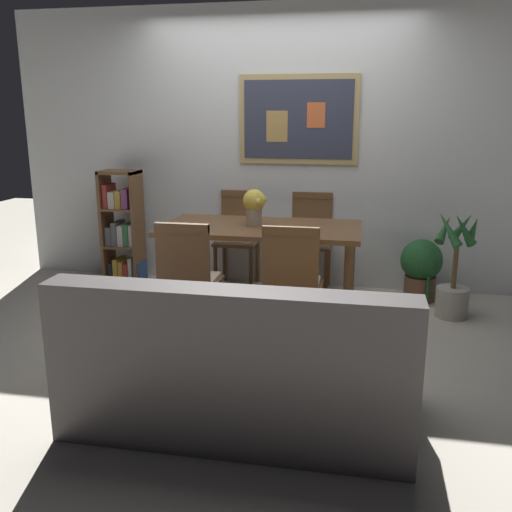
{
  "coord_description": "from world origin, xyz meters",
  "views": [
    {
      "loc": [
        0.81,
        -3.94,
        1.63
      ],
      "look_at": [
        0.07,
        -0.16,
        0.65
      ],
      "focal_mm": 39.34,
      "sensor_mm": 36.0,
      "label": 1
    }
  ],
  "objects_px": {
    "potted_ivy": "(421,267)",
    "flower_vase": "(254,205)",
    "bookshelf": "(123,233)",
    "dining_table": "(261,237)",
    "leather_couch": "(239,370)",
    "dining_chair_far_left": "(239,230)",
    "potted_palm": "(454,278)",
    "dining_chair_far_right": "(311,233)",
    "dining_chair_near_left": "(188,272)",
    "dining_chair_near_right": "(292,277)"
  },
  "relations": [
    {
      "from": "potted_ivy",
      "to": "flower_vase",
      "type": "bearing_deg",
      "value": -158.29
    },
    {
      "from": "flower_vase",
      "to": "potted_ivy",
      "type": "bearing_deg",
      "value": 21.71
    },
    {
      "from": "bookshelf",
      "to": "dining_table",
      "type": "bearing_deg",
      "value": -21.97
    },
    {
      "from": "leather_couch",
      "to": "bookshelf",
      "type": "height_order",
      "value": "bookshelf"
    },
    {
      "from": "dining_chair_far_left",
      "to": "potted_palm",
      "type": "xyz_separation_m",
      "value": [
        1.92,
        -0.57,
        -0.2
      ]
    },
    {
      "from": "leather_couch",
      "to": "potted_palm",
      "type": "bearing_deg",
      "value": 54.92
    },
    {
      "from": "dining_chair_far_left",
      "to": "bookshelf",
      "type": "distance_m",
      "value": 1.14
    },
    {
      "from": "bookshelf",
      "to": "potted_ivy",
      "type": "xyz_separation_m",
      "value": [
        2.83,
        -0.04,
        -0.19
      ]
    },
    {
      "from": "dining_chair_far_right",
      "to": "dining_chair_near_left",
      "type": "bearing_deg",
      "value": -115.42
    },
    {
      "from": "dining_chair_far_right",
      "to": "dining_chair_far_left",
      "type": "distance_m",
      "value": 0.7
    },
    {
      "from": "dining_chair_near_left",
      "to": "dining_chair_near_right",
      "type": "xyz_separation_m",
      "value": [
        0.74,
        0.04,
        0.0
      ]
    },
    {
      "from": "dining_chair_near_right",
      "to": "leather_couch",
      "type": "distance_m",
      "value": 1.07
    },
    {
      "from": "dining_chair_near_right",
      "to": "bookshelf",
      "type": "bearing_deg",
      "value": 144.0
    },
    {
      "from": "dining_chair_far_left",
      "to": "leather_couch",
      "type": "height_order",
      "value": "dining_chair_far_left"
    },
    {
      "from": "dining_chair_near_left",
      "to": "potted_palm",
      "type": "relative_size",
      "value": 1.02
    },
    {
      "from": "dining_chair_near_right",
      "to": "bookshelf",
      "type": "height_order",
      "value": "bookshelf"
    },
    {
      "from": "potted_ivy",
      "to": "potted_palm",
      "type": "height_order",
      "value": "potted_palm"
    },
    {
      "from": "dining_chair_near_right",
      "to": "potted_palm",
      "type": "relative_size",
      "value": 1.02
    },
    {
      "from": "dining_chair_far_left",
      "to": "potted_ivy",
      "type": "xyz_separation_m",
      "value": [
        1.7,
        -0.17,
        -0.23
      ]
    },
    {
      "from": "dining_chair_far_left",
      "to": "dining_chair_near_right",
      "type": "relative_size",
      "value": 1.0
    },
    {
      "from": "potted_ivy",
      "to": "dining_chair_near_right",
      "type": "bearing_deg",
      "value": -127.26
    },
    {
      "from": "dining_table",
      "to": "potted_ivy",
      "type": "relative_size",
      "value": 2.87
    },
    {
      "from": "dining_chair_far_right",
      "to": "dining_chair_near_left",
      "type": "relative_size",
      "value": 1.0
    },
    {
      "from": "bookshelf",
      "to": "potted_ivy",
      "type": "distance_m",
      "value": 2.84
    },
    {
      "from": "potted_ivy",
      "to": "dining_chair_far_left",
      "type": "bearing_deg",
      "value": 174.16
    },
    {
      "from": "bookshelf",
      "to": "potted_palm",
      "type": "bearing_deg",
      "value": -8.12
    },
    {
      "from": "dining_table",
      "to": "bookshelf",
      "type": "xyz_separation_m",
      "value": [
        -1.49,
        0.6,
        -0.15
      ]
    },
    {
      "from": "dining_chair_far_left",
      "to": "flower_vase",
      "type": "xyz_separation_m",
      "value": [
        0.3,
        -0.73,
        0.37
      ]
    },
    {
      "from": "dining_chair_far_left",
      "to": "leather_couch",
      "type": "relative_size",
      "value": 0.51
    },
    {
      "from": "dining_chair_far_left",
      "to": "dining_chair_near_left",
      "type": "distance_m",
      "value": 1.51
    },
    {
      "from": "leather_couch",
      "to": "dining_chair_near_right",
      "type": "bearing_deg",
      "value": 81.96
    },
    {
      "from": "potted_palm",
      "to": "bookshelf",
      "type": "bearing_deg",
      "value": 171.88
    },
    {
      "from": "dining_table",
      "to": "dining_chair_far_left",
      "type": "height_order",
      "value": "dining_chair_far_left"
    },
    {
      "from": "dining_chair_far_left",
      "to": "potted_palm",
      "type": "height_order",
      "value": "dining_chair_far_left"
    },
    {
      "from": "dining_chair_far_right",
      "to": "dining_chair_far_left",
      "type": "xyz_separation_m",
      "value": [
        -0.7,
        -0.01,
        0.0
      ]
    },
    {
      "from": "dining_chair_near_right",
      "to": "dining_chair_near_left",
      "type": "bearing_deg",
      "value": -177.23
    },
    {
      "from": "dining_chair_far_right",
      "to": "dining_chair_near_right",
      "type": "bearing_deg",
      "value": -89.4
    },
    {
      "from": "leather_couch",
      "to": "potted_ivy",
      "type": "distance_m",
      "value": 2.59
    },
    {
      "from": "flower_vase",
      "to": "dining_chair_far_left",
      "type": "bearing_deg",
      "value": 112.14
    },
    {
      "from": "leather_couch",
      "to": "dining_table",
      "type": "bearing_deg",
      "value": 96.67
    },
    {
      "from": "potted_palm",
      "to": "dining_chair_far_right",
      "type": "bearing_deg",
      "value": 154.43
    },
    {
      "from": "dining_chair_far_right",
      "to": "flower_vase",
      "type": "distance_m",
      "value": 0.92
    },
    {
      "from": "dining_chair_near_left",
      "to": "flower_vase",
      "type": "bearing_deg",
      "value": 67.18
    },
    {
      "from": "dining_table",
      "to": "flower_vase",
      "type": "bearing_deg",
      "value": 174.73
    },
    {
      "from": "dining_table",
      "to": "leather_couch",
      "type": "xyz_separation_m",
      "value": [
        0.21,
        -1.77,
        -0.33
      ]
    },
    {
      "from": "potted_ivy",
      "to": "leather_couch",
      "type": "bearing_deg",
      "value": -115.95
    },
    {
      "from": "dining_chair_near_left",
      "to": "leather_couch",
      "type": "bearing_deg",
      "value": -59.16
    },
    {
      "from": "dining_chair_far_left",
      "to": "leather_couch",
      "type": "bearing_deg",
      "value": -77.3
    },
    {
      "from": "dining_chair_far_right",
      "to": "dining_chair_near_left",
      "type": "distance_m",
      "value": 1.69
    },
    {
      "from": "dining_chair_far_right",
      "to": "dining_chair_far_left",
      "type": "height_order",
      "value": "same"
    }
  ]
}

